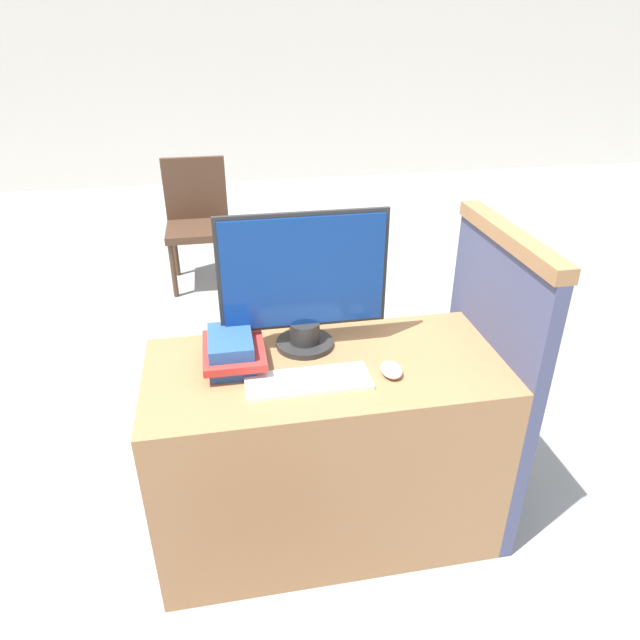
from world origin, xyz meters
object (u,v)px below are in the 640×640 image
Objects in this scene: far_chair at (197,216)px; mouse at (391,370)px; book_stack at (232,350)px; monitor at (304,283)px; keyboard at (308,381)px.

mouse is at bearing -100.91° from far_chair.
book_stack is 0.30× the size of far_chair.
far_chair reaches higher than book_stack.
book_stack reaches higher than mouse.
monitor is 1.43× the size of keyboard.
keyboard is 2.59m from far_chair.
book_stack is (-0.25, -0.07, -0.19)m from monitor.
mouse is 0.37× the size of book_stack.
keyboard is at bearing -35.01° from book_stack.
mouse is at bearing -43.22° from monitor.
book_stack is (-0.50, 0.16, 0.04)m from mouse.
keyboard is at bearing -106.80° from far_chair.
keyboard is at bearing -179.78° from mouse.
far_chair is at bearing 93.66° from book_stack.
monitor is 0.32m from book_stack.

